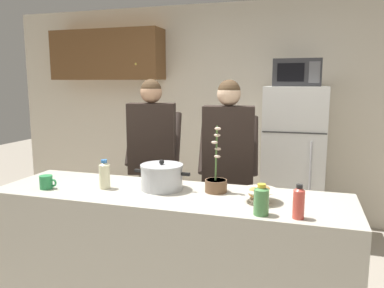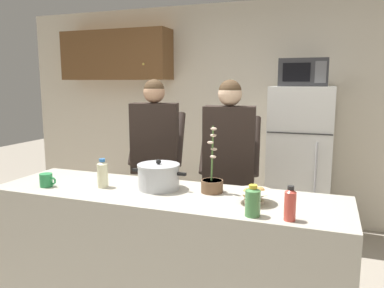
{
  "view_description": "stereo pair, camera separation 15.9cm",
  "coord_description": "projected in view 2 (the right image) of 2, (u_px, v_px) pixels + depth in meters",
  "views": [
    {
      "loc": [
        0.88,
        -2.31,
        1.66
      ],
      "look_at": [
        0.0,
        0.55,
        1.17
      ],
      "focal_mm": 35.17,
      "sensor_mm": 36.0,
      "label": 1
    },
    {
      "loc": [
        1.03,
        -2.26,
        1.66
      ],
      "look_at": [
        0.0,
        0.55,
        1.17
      ],
      "focal_mm": 35.17,
      "sensor_mm": 36.0,
      "label": 2
    }
  ],
  "objects": [
    {
      "name": "person_near_pot",
      "position": [
        155.0,
        147.0,
        3.52
      ],
      "size": [
        0.58,
        0.51,
        1.69
      ],
      "color": "#726656",
      "rests_on": "ground"
    },
    {
      "name": "bottle_far_corner",
      "position": [
        290.0,
        204.0,
        2.03
      ],
      "size": [
        0.06,
        0.06,
        0.19
      ],
      "color": "#D84C3F",
      "rests_on": "kitchen_island"
    },
    {
      "name": "person_by_sink",
      "position": [
        229.0,
        155.0,
        3.17
      ],
      "size": [
        0.56,
        0.48,
        1.69
      ],
      "color": "#726656",
      "rests_on": "ground"
    },
    {
      "name": "cooking_pot",
      "position": [
        159.0,
        176.0,
        2.64
      ],
      "size": [
        0.41,
        0.3,
        0.21
      ],
      "color": "silver",
      "rests_on": "kitchen_island"
    },
    {
      "name": "microwave",
      "position": [
        304.0,
        73.0,
        3.87
      ],
      "size": [
        0.48,
        0.37,
        0.28
      ],
      "color": "#2D2D30",
      "rests_on": "refrigerator"
    },
    {
      "name": "kitchen_island",
      "position": [
        165.0,
        256.0,
        2.64
      ],
      "size": [
        2.43,
        0.68,
        0.92
      ],
      "primitive_type": "cube",
      "color": "#BCB7A8",
      "rests_on": "ground"
    },
    {
      "name": "back_wall_unit",
      "position": [
        222.0,
        104.0,
        4.67
      ],
      "size": [
        6.0,
        0.48,
        2.6
      ],
      "color": "beige",
      "rests_on": "ground"
    },
    {
      "name": "potted_orchid",
      "position": [
        212.0,
        183.0,
        2.55
      ],
      "size": [
        0.15,
        0.15,
        0.46
      ],
      "color": "brown",
      "rests_on": "kitchen_island"
    },
    {
      "name": "refrigerator",
      "position": [
        300.0,
        163.0,
        4.04
      ],
      "size": [
        0.64,
        0.68,
        1.62
      ],
      "color": "white",
      "rests_on": "ground"
    },
    {
      "name": "bottle_near_edge",
      "position": [
        103.0,
        173.0,
        2.68
      ],
      "size": [
        0.08,
        0.08,
        0.21
      ],
      "color": "beige",
      "rests_on": "kitchen_island"
    },
    {
      "name": "coffee_mug",
      "position": [
        46.0,
        180.0,
        2.7
      ],
      "size": [
        0.13,
        0.09,
        0.1
      ],
      "color": "#2D8C4C",
      "rests_on": "kitchen_island"
    },
    {
      "name": "bottle_mid_counter",
      "position": [
        253.0,
        201.0,
        2.09
      ],
      "size": [
        0.09,
        0.09,
        0.18
      ],
      "color": "#4C8C4C",
      "rests_on": "kitchen_island"
    },
    {
      "name": "bread_bowl",
      "position": [
        254.0,
        195.0,
        2.33
      ],
      "size": [
        0.23,
        0.23,
        0.1
      ],
      "color": "beige",
      "rests_on": "kitchen_island"
    }
  ]
}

